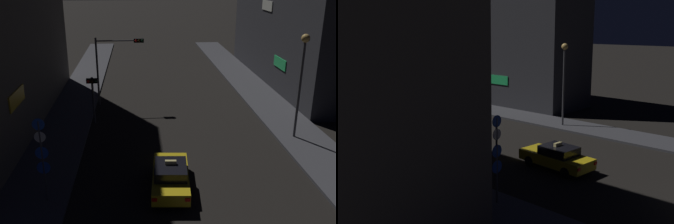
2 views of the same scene
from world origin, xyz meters
TOP-DOWN VIEW (x-y plane):
  - sidewalk_left at (-7.98, 24.78)m, footprint 3.48×53.56m
  - sidewalk_right at (7.98, 24.78)m, footprint 3.48×53.56m
  - taxi at (-1.25, 9.73)m, footprint 2.14×4.58m
  - traffic_light_overhead at (-4.58, 23.37)m, footprint 3.87×0.42m
  - traffic_light_left_kerb at (-5.99, 19.22)m, footprint 0.80×0.42m
  - sign_pole_left at (-7.21, 8.88)m, footprint 0.62×0.10m
  - street_lamp_near_block at (7.43, 15.32)m, footprint 0.53×0.53m

SIDE VIEW (x-z plane):
  - sidewalk_left at x=-7.98m, z-range 0.00..0.17m
  - sidewalk_right at x=7.98m, z-range 0.00..0.17m
  - taxi at x=-1.25m, z-range -0.07..1.55m
  - traffic_light_left_kerb at x=-5.99m, z-range 0.76..4.20m
  - sign_pole_left at x=-7.21m, z-range 0.47..4.64m
  - traffic_light_overhead at x=-4.58m, z-range 1.20..6.74m
  - street_lamp_near_block at x=7.43m, z-range 1.52..8.24m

